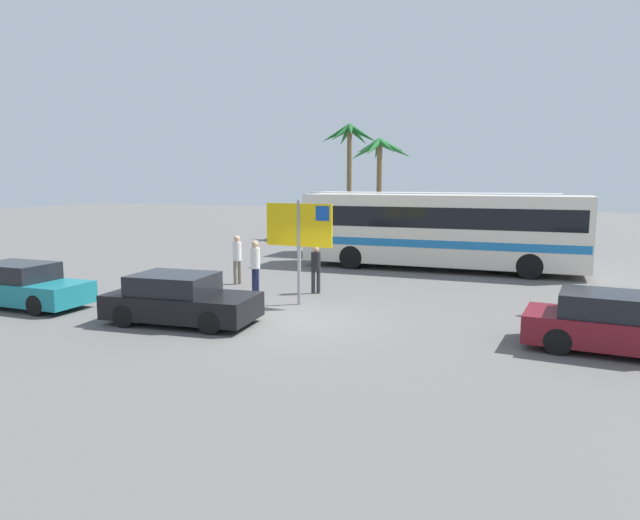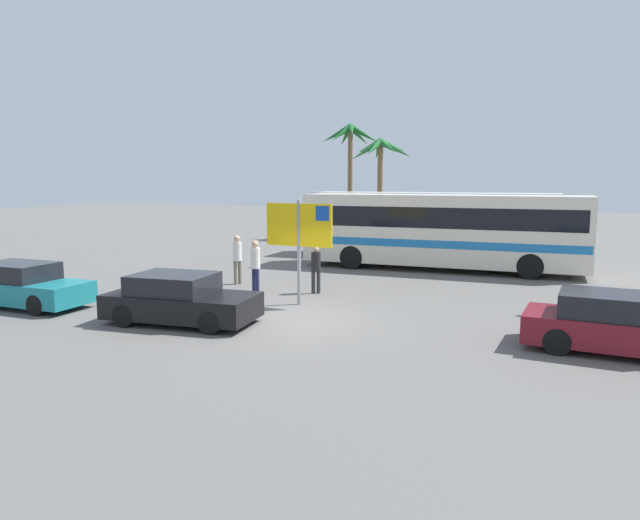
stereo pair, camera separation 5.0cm
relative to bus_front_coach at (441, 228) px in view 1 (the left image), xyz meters
name	(u,v)px [view 1 (the left image)]	position (x,y,z in m)	size (l,w,h in m)	color
ground	(289,321)	(-2.32, -10.46, -1.78)	(120.00, 120.00, 0.00)	#605E5B
bus_front_coach	(441,228)	(0.00, 0.00, 0.00)	(11.63, 2.44, 3.17)	silver
bus_rear_coach	(431,222)	(-1.07, 3.55, 0.00)	(11.63, 2.44, 3.17)	silver
ferry_sign	(300,229)	(-2.83, -8.44, 0.54)	(2.20, 0.21, 3.20)	gray
car_teal	(22,286)	(-10.54, -11.74, -1.15)	(4.10, 1.68, 1.32)	#19757F
car_maroon	(619,325)	(5.69, -10.45, -1.15)	(4.21, 2.03, 1.32)	maroon
car_black	(180,300)	(-4.93, -11.72, -1.15)	(4.12, 2.12, 1.32)	black
pedestrian_crossing_lot	(316,266)	(-3.04, -6.63, -0.84)	(0.32, 0.32, 1.60)	#2D2D33
pedestrian_near_sign	(237,255)	(-6.35, -6.08, -0.72)	(0.32, 0.32, 1.80)	#706656
pedestrian_by_bus	(255,263)	(-4.86, -7.51, -0.71)	(0.32, 0.32, 1.80)	#1E2347
palm_tree_seaside	(349,146)	(-7.82, 11.20, 4.15)	(3.90, 3.86, 7.32)	brown
palm_tree_inland	(380,157)	(-5.20, 9.08, 3.35)	(3.82, 3.84, 6.22)	brown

